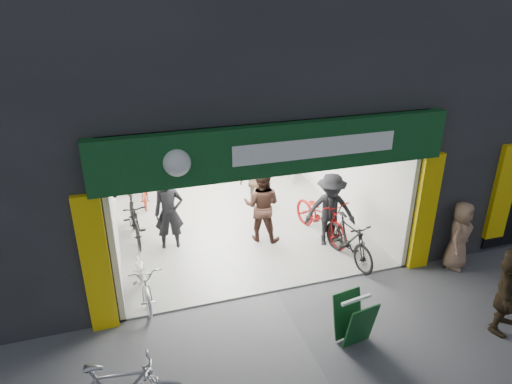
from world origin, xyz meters
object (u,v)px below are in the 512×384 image
bike_left_front (143,278)px  bike_right_front (349,240)px  pedestrian_near (459,235)px  sandwich_board (354,319)px

bike_left_front → bike_right_front: bike_right_front is taller
bike_left_front → bike_right_front: 4.41m
pedestrian_near → sandwich_board: pedestrian_near is taller
bike_right_front → pedestrian_near: pedestrian_near is taller
bike_right_front → sandwich_board: bike_right_front is taller
pedestrian_near → bike_left_front: bearing=137.3°
bike_right_front → sandwich_board: bearing=-123.0°
bike_left_front → pedestrian_near: pedestrian_near is taller
bike_right_front → pedestrian_near: size_ratio=1.15×
bike_left_front → pedestrian_near: 6.59m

